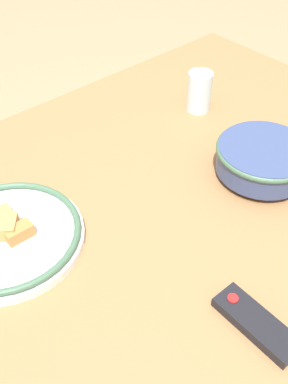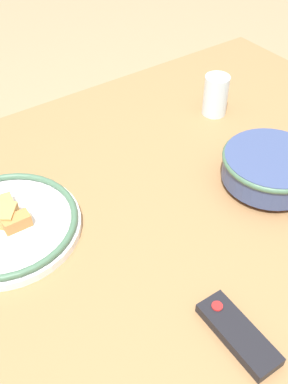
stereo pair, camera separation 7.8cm
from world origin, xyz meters
The scene contains 6 objects.
ground_plane centered at (0.00, 0.00, 0.00)m, with size 8.00×8.00×0.00m, color #9E8460.
dining_table centered at (0.00, 0.00, 0.67)m, with size 1.53×1.07×0.74m.
noodle_bowl centered at (-0.26, 0.07, 0.79)m, with size 0.22×0.22×0.08m.
food_plate centered at (0.28, -0.14, 0.76)m, with size 0.31×0.31×0.05m.
tv_remote centered at (0.06, 0.31, 0.75)m, with size 0.06×0.16×0.02m.
drinking_glass centered at (-0.36, -0.22, 0.80)m, with size 0.07×0.07×0.11m.
Camera 1 is at (0.47, 0.49, 1.43)m, focal length 42.00 mm.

